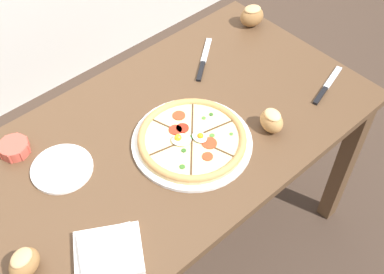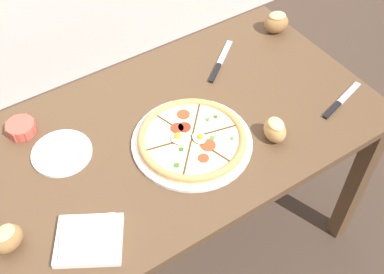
{
  "view_description": "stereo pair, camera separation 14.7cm",
  "coord_description": "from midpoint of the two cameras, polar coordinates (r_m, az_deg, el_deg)",
  "views": [
    {
      "loc": [
        -0.61,
        -0.8,
        1.89
      ],
      "look_at": [
        0.04,
        -0.08,
        0.78
      ],
      "focal_mm": 45.0,
      "sensor_mm": 36.0,
      "label": 1
    },
    {
      "loc": [
        -0.49,
        -0.89,
        1.89
      ],
      "look_at": [
        0.04,
        -0.08,
        0.78
      ],
      "focal_mm": 45.0,
      "sensor_mm": 36.0,
      "label": 2
    }
  ],
  "objects": [
    {
      "name": "dining_table",
      "position": [
        1.6,
        -0.2,
        -2.09
      ],
      "size": [
        1.4,
        0.75,
        0.75
      ],
      "color": "#513823",
      "rests_on": "ground_plane"
    },
    {
      "name": "bread_piece_far",
      "position": [
        1.92,
        12.2,
        13.07
      ],
      "size": [
        0.11,
        0.1,
        0.09
      ],
      "rotation": [
        0.0,
        0.0,
        2.82
      ],
      "color": "olive",
      "rests_on": "dining_table"
    },
    {
      "name": "napkin_folded",
      "position": [
        1.3,
        -8.92,
        -12.05
      ],
      "size": [
        0.22,
        0.22,
        0.04
      ],
      "rotation": [
        0.0,
        0.0,
        -0.54
      ],
      "color": "white",
      "rests_on": "dining_table"
    },
    {
      "name": "side_saucer",
      "position": [
        1.5,
        -12.49,
        -2.02
      ],
      "size": [
        0.18,
        0.18,
        0.01
      ],
      "color": "white",
      "rests_on": "dining_table"
    },
    {
      "name": "ground_plane",
      "position": [
        2.14,
        -0.16,
        -12.96
      ],
      "size": [
        12.0,
        12.0,
        0.0
      ],
      "primitive_type": "plane",
      "color": "#3D2D23"
    },
    {
      "name": "bread_piece_mid",
      "position": [
        1.51,
        12.57,
        0.7
      ],
      "size": [
        0.08,
        0.1,
        0.08
      ],
      "rotation": [
        0.0,
        0.0,
        1.39
      ],
      "color": "#B27F47",
      "rests_on": "dining_table"
    },
    {
      "name": "ramekin_bowl",
      "position": [
        1.58,
        -17.16,
        0.91
      ],
      "size": [
        0.1,
        0.1,
        0.04
      ],
      "color": "#C64C3D",
      "rests_on": "dining_table"
    },
    {
      "name": "knife_spare",
      "position": [
        1.71,
        19.67,
        3.97
      ],
      "size": [
        0.22,
        0.08,
        0.01
      ],
      "rotation": [
        0.0,
        0.0,
        0.27
      ],
      "color": "silver",
      "rests_on": "dining_table"
    },
    {
      "name": "knife_main",
      "position": [
        1.77,
        5.79,
        8.78
      ],
      "size": [
        0.2,
        0.16,
        0.01
      ],
      "rotation": [
        0.0,
        0.0,
        0.66
      ],
      "color": "silver",
      "rests_on": "dining_table"
    },
    {
      "name": "pizza",
      "position": [
        1.48,
        2.84,
        -0.44
      ],
      "size": [
        0.37,
        0.37,
        0.05
      ],
      "color": "white",
      "rests_on": "dining_table"
    },
    {
      "name": "bread_piece_near",
      "position": [
        1.32,
        -18.09,
        -11.56
      ],
      "size": [
        0.1,
        0.09,
        0.08
      ],
      "rotation": [
        0.0,
        0.0,
        0.35
      ],
      "color": "olive",
      "rests_on": "dining_table"
    }
  ]
}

